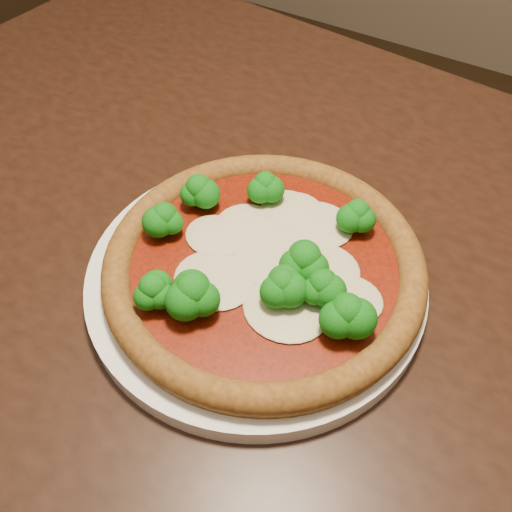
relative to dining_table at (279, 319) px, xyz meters
The scene contains 3 objects.
dining_table is the anchor object (origin of this frame).
plate 0.11m from the dining_table, 107.03° to the right, with size 0.32×0.32×0.02m, color white.
pizza 0.13m from the dining_table, 93.81° to the right, with size 0.29×0.29×0.06m.
Camera 1 is at (0.36, -0.12, 1.18)m, focal length 40.00 mm.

